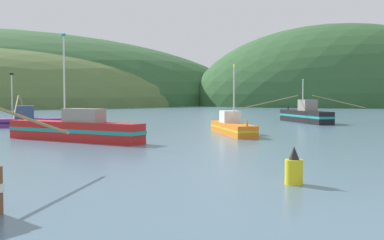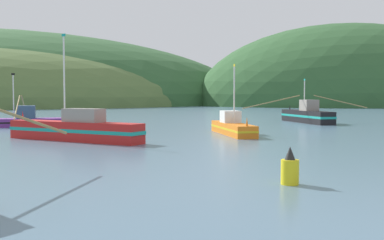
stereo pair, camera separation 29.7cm
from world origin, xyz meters
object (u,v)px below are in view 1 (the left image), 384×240
Objects in this scene: fishing_boat_purple at (21,121)px; channel_buoy at (294,169)px; fishing_boat_orange at (232,127)px; fishing_boat_red at (75,129)px; fishing_boat_black at (305,115)px.

fishing_boat_purple is 38.90m from channel_buoy.
fishing_boat_red is at bearing -74.34° from fishing_boat_orange.
fishing_boat_red is 20.87m from channel_buoy.
fishing_boat_black is at bearing 177.45° from fishing_boat_purple.
fishing_boat_black is (28.47, 15.83, 0.07)m from fishing_boat_red.
fishing_boat_purple is at bearing -123.88° from fishing_boat_orange.
fishing_boat_red reaches higher than fishing_boat_purple.
fishing_boat_orange reaches higher than fishing_boat_black.
fishing_boat_black reaches higher than channel_buoy.
fishing_boat_red is 1.04× the size of fishing_boat_orange.
fishing_boat_orange is 20.38m from fishing_boat_black.
fishing_boat_black is at bearing 138.08° from fishing_boat_orange.
fishing_boat_red is at bearing 109.80° from channel_buoy.
fishing_boat_red is 6.80× the size of channel_buoy.
fishing_boat_red is 0.59× the size of fishing_boat_black.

